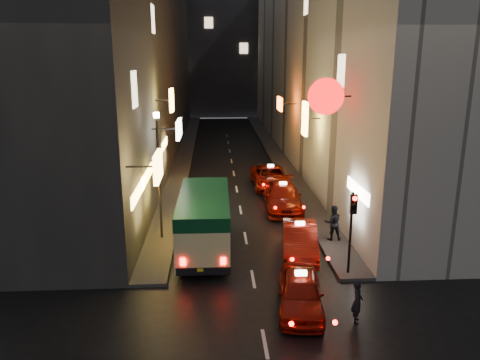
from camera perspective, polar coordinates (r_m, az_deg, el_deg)
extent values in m
cube|color=#3C3936|center=(43.53, -12.21, 14.67)|extent=(6.00, 52.00, 18.00)
cube|color=#ECB852|center=(18.66, -9.97, 1.64)|extent=(0.18, 1.81, 1.11)
cube|color=white|center=(26.58, -7.46, 6.20)|extent=(0.18, 2.34, 0.99)
cube|color=yellow|center=(28.56, -8.34, 9.61)|extent=(0.18, 1.27, 1.37)
cube|color=#ECB852|center=(21.51, -12.34, -1.44)|extent=(0.10, 3.64, 0.55)
cube|color=yellow|center=(24.34, -11.29, 0.52)|extent=(0.10, 3.99, 0.55)
cube|color=#ECB852|center=(33.03, -9.22, 4.37)|extent=(0.10, 3.28, 0.55)
cube|color=#FFE5B2|center=(21.37, -12.77, 10.72)|extent=(0.06, 1.30, 1.60)
cube|color=#FFE5B2|center=(29.32, -10.58, 18.72)|extent=(0.06, 1.30, 1.60)
cube|color=#B7B4A8|center=(44.09, 9.55, 14.79)|extent=(6.00, 52.00, 18.00)
cylinder|color=#F20A0A|center=(22.79, 10.43, 9.99)|extent=(1.73, 0.18, 1.73)
cube|color=yellow|center=(29.06, 7.92, 7.42)|extent=(0.18, 1.20, 2.05)
cube|color=#FF4F0C|center=(37.18, 4.87, 9.24)|extent=(0.18, 1.96, 1.03)
cube|color=white|center=(21.90, 14.19, -1.25)|extent=(0.10, 3.14, 0.55)
cube|color=#FFE5B2|center=(24.93, 12.24, 12.91)|extent=(0.06, 1.30, 1.60)
cube|color=#FFE5B2|center=(34.85, 8.07, 20.64)|extent=(0.06, 1.30, 1.60)
cube|color=#343439|center=(75.09, -2.18, 16.46)|extent=(30.00, 10.00, 22.00)
cube|color=#413E3C|center=(44.02, -6.74, 3.19)|extent=(1.50, 52.00, 0.15)
cube|color=#413E3C|center=(44.32, 4.31, 3.33)|extent=(1.50, 52.00, 0.15)
cube|color=#F3ED98|center=(21.70, -4.38, -4.92)|extent=(2.31, 6.43, 2.35)
cube|color=#0D4121|center=(21.41, -4.43, -2.63)|extent=(2.33, 6.45, 0.59)
cube|color=black|center=(21.92, -4.38, -4.06)|extent=(2.31, 3.87, 0.53)
cube|color=black|center=(19.18, -4.48, -10.97)|extent=(2.20, 0.20, 0.32)
cube|color=#FF0A05|center=(18.97, -6.97, -9.92)|extent=(0.19, 0.06, 0.30)
cube|color=#FF0A05|center=(18.93, -2.05, -9.87)|extent=(0.19, 0.06, 0.30)
cylinder|color=black|center=(24.07, -6.64, -5.93)|extent=(0.24, 0.81, 0.81)
cylinder|color=black|center=(20.25, -1.54, -9.98)|extent=(0.24, 0.81, 0.81)
imported|color=maroon|center=(17.41, 7.37, -13.10)|extent=(2.65, 5.13, 1.56)
cube|color=white|center=(17.02, 7.46, -10.51)|extent=(0.44, 0.23, 0.16)
sphere|color=#FF0A05|center=(15.39, 6.29, -17.04)|extent=(0.16, 0.16, 0.16)
sphere|color=#FF0A05|center=(15.66, 11.51, -16.65)|extent=(0.16, 0.16, 0.16)
imported|color=maroon|center=(21.82, 7.27, -6.97)|extent=(2.84, 5.52, 1.68)
cube|color=white|center=(21.49, 7.35, -4.66)|extent=(0.44, 0.23, 0.16)
sphere|color=#FF0A05|center=(19.51, 6.37, -9.59)|extent=(0.16, 0.16, 0.16)
sphere|color=#FF0A05|center=(19.80, 10.68, -9.38)|extent=(0.16, 0.16, 0.16)
imported|color=maroon|center=(28.11, 5.25, -1.79)|extent=(2.53, 5.64, 1.76)
cube|color=white|center=(27.85, 5.30, 0.12)|extent=(0.43, 0.20, 0.16)
sphere|color=#FF0A05|center=(25.62, 4.34, -3.38)|extent=(0.16, 0.16, 0.16)
sphere|color=#FF0A05|center=(25.86, 7.78, -3.30)|extent=(0.16, 0.16, 0.16)
imported|color=maroon|center=(32.68, 3.74, 0.56)|extent=(2.31, 5.40, 1.70)
cube|color=white|center=(32.46, 3.77, 2.17)|extent=(0.42, 0.19, 0.16)
sphere|color=#FF0A05|center=(30.25, 2.88, -0.55)|extent=(0.16, 0.16, 0.16)
sphere|color=#FF0A05|center=(30.45, 5.70, -0.51)|extent=(0.16, 0.16, 0.16)
imported|color=black|center=(16.99, 14.14, -13.87)|extent=(0.49, 0.65, 1.75)
imported|color=black|center=(23.36, 11.27, -4.85)|extent=(0.76, 0.48, 1.99)
cylinder|color=black|center=(19.78, 13.32, -6.31)|extent=(0.10, 0.10, 3.50)
cube|color=black|center=(19.19, 13.69, -2.88)|extent=(0.26, 0.18, 0.80)
sphere|color=#FF0A05|center=(19.01, 13.84, -2.21)|extent=(0.18, 0.18, 0.18)
sphere|color=black|center=(19.09, 13.79, -2.98)|extent=(0.17, 0.17, 0.17)
sphere|color=black|center=(19.18, 13.74, -3.75)|extent=(0.17, 0.17, 0.17)
cylinder|color=black|center=(22.94, -9.81, 0.10)|extent=(0.12, 0.12, 6.00)
cylinder|color=#FFE5BF|center=(22.36, -10.17, 7.80)|extent=(0.28, 0.28, 0.25)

